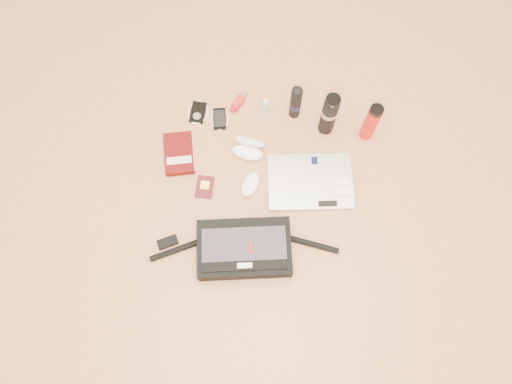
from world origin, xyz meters
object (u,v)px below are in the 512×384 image
Objects in this scene: thermos_black at (329,114)px; thermos_red at (371,122)px; messenger_bag at (244,249)px; book at (180,154)px; laptop at (311,182)px.

thermos_black reaches higher than thermos_red.
thermos_red is at bearing 42.26° from messenger_bag.
book is (-0.38, 0.38, -0.03)m from messenger_bag.
book is at bearing -162.03° from thermos_red.
thermos_red is (0.21, 0.29, 0.11)m from laptop.
messenger_bag is 0.70m from thermos_black.
thermos_red is (0.19, 0.00, -0.02)m from thermos_black.
thermos_black reaches higher than messenger_bag.
thermos_red reaches higher than laptop.
laptop is 1.58× the size of thermos_black.
messenger_bag reaches higher than laptop.
book is at bearing 165.87° from laptop.
laptop is at bearing -126.55° from thermos_red.
laptop is (0.23, 0.36, -0.04)m from messenger_bag.
thermos_red is at bearing 0.88° from book.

